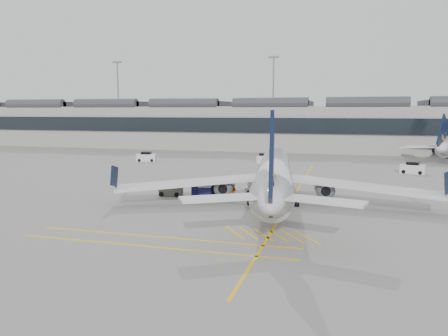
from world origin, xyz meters
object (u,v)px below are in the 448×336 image
(belt_loader, at_px, (259,189))
(ramp_agent_b, at_px, (233,192))
(airliner_main, at_px, (274,176))
(pushback_tug, at_px, (171,190))
(baggage_cart_a, at_px, (203,187))
(ramp_agent_a, at_px, (263,191))

(belt_loader, bearing_deg, ramp_agent_b, -121.39)
(airliner_main, distance_m, pushback_tug, 12.52)
(baggage_cart_a, relative_size, pushback_tug, 0.72)
(ramp_agent_b, height_order, pushback_tug, ramp_agent_b)
(airliner_main, xyz_separation_m, ramp_agent_b, (-4.79, 0.89, -2.13))
(ramp_agent_a, height_order, pushback_tug, ramp_agent_a)
(belt_loader, bearing_deg, ramp_agent_a, -75.89)
(airliner_main, distance_m, ramp_agent_b, 5.32)
(ramp_agent_a, height_order, ramp_agent_b, ramp_agent_a)
(belt_loader, distance_m, baggage_cart_a, 6.99)
(airliner_main, height_order, ramp_agent_a, airliner_main)
(belt_loader, relative_size, ramp_agent_b, 2.71)
(belt_loader, distance_m, ramp_agent_b, 4.76)
(ramp_agent_a, xyz_separation_m, pushback_tug, (-10.88, -0.85, -0.36))
(airliner_main, xyz_separation_m, pushback_tug, (-12.29, 0.60, -2.31))
(airliner_main, bearing_deg, ramp_agent_a, 125.97)
(baggage_cart_a, xyz_separation_m, ramp_agent_a, (7.44, -0.64, 0.09))
(airliner_main, distance_m, belt_loader, 6.18)
(airliner_main, relative_size, ramp_agent_b, 23.02)
(baggage_cart_a, distance_m, ramp_agent_a, 7.47)
(belt_loader, distance_m, ramp_agent_a, 3.84)
(airliner_main, relative_size, belt_loader, 8.51)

